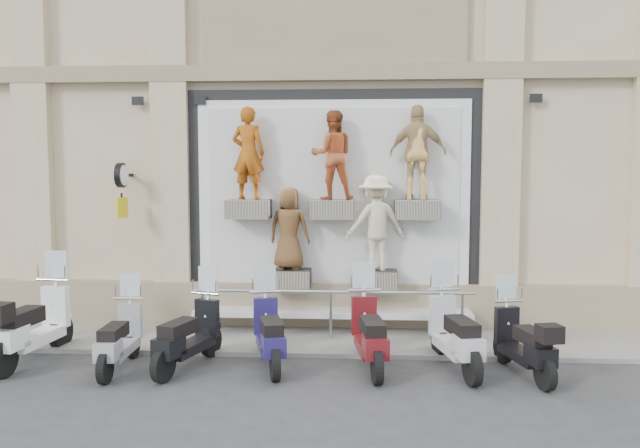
# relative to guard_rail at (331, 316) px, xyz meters

# --- Properties ---
(ground) EXTENTS (90.00, 90.00, 0.00)m
(ground) POSITION_rel_guard_rail_xyz_m (0.00, -2.00, -0.47)
(ground) COLOR #303033
(ground) RESTS_ON ground
(sidewalk) EXTENTS (16.00, 2.20, 0.08)m
(sidewalk) POSITION_rel_guard_rail_xyz_m (0.00, 0.10, -0.43)
(sidewalk) COLOR gray
(sidewalk) RESTS_ON ground
(building) EXTENTS (14.00, 8.60, 12.00)m
(building) POSITION_rel_guard_rail_xyz_m (0.00, 5.00, 5.54)
(building) COLOR beige
(building) RESTS_ON ground
(shop_vitrine) EXTENTS (5.60, 0.99, 4.30)m
(shop_vitrine) POSITION_rel_guard_rail_xyz_m (0.12, 0.75, 1.93)
(shop_vitrine) COLOR black
(shop_vitrine) RESTS_ON ground
(guard_rail) EXTENTS (5.06, 0.10, 0.93)m
(guard_rail) POSITION_rel_guard_rail_xyz_m (0.00, 0.00, 0.00)
(guard_rail) COLOR #9EA0A5
(guard_rail) RESTS_ON ground
(clock_sign_bracket) EXTENTS (0.10, 0.80, 1.02)m
(clock_sign_bracket) POSITION_rel_guard_rail_xyz_m (-3.90, 0.47, 2.34)
(clock_sign_bracket) COLOR black
(clock_sign_bracket) RESTS_ON ground
(scooter_b) EXTENTS (0.79, 2.14, 1.70)m
(scooter_b) POSITION_rel_guard_rail_xyz_m (-4.64, -1.46, 0.39)
(scooter_b) COLOR white
(scooter_b) RESTS_ON ground
(scooter_c) EXTENTS (0.58, 1.75, 1.40)m
(scooter_c) POSITION_rel_guard_rail_xyz_m (-3.14, -1.76, 0.24)
(scooter_c) COLOR gray
(scooter_c) RESTS_ON ground
(scooter_d) EXTENTS (1.05, 1.92, 1.50)m
(scooter_d) POSITION_rel_guard_rail_xyz_m (-2.11, -1.63, 0.28)
(scooter_d) COLOR black
(scooter_d) RESTS_ON ground
(scooter_e) EXTENTS (0.99, 1.92, 1.50)m
(scooter_e) POSITION_rel_guard_rail_xyz_m (-0.88, -1.47, 0.29)
(scooter_e) COLOR #1B154C
(scooter_e) RESTS_ON ground
(scooter_f) EXTENTS (0.82, 1.98, 1.56)m
(scooter_f) POSITION_rel_guard_rail_xyz_m (0.66, -1.48, 0.32)
(scooter_f) COLOR #530E12
(scooter_f) RESTS_ON ground
(scooter_g) EXTENTS (0.95, 2.03, 1.59)m
(scooter_g) POSITION_rel_guard_rail_xyz_m (1.95, -1.46, 0.33)
(scooter_g) COLOR #AFB1B6
(scooter_g) RESTS_ON ground
(scooter_h) EXTENTS (0.90, 1.82, 1.42)m
(scooter_h) POSITION_rel_guard_rail_xyz_m (2.91, -1.67, 0.25)
(scooter_h) COLOR black
(scooter_h) RESTS_ON ground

